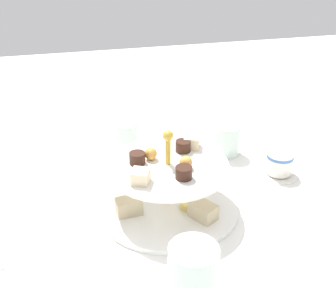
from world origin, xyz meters
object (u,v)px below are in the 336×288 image
Objects in this scene: tiered_serving_stand at (168,187)px; water_glass_mid_back at (127,139)px; butter_knife_right at (335,241)px; water_glass_short_left at (227,140)px; butter_knife_left at (1,237)px; teacup_with_saucer at (279,165)px; water_glass_tall_right at (193,283)px.

water_glass_mid_back is (-0.04, 0.23, -0.00)m from tiered_serving_stand.
butter_knife_right is 0.50m from water_glass_mid_back.
water_glass_short_left is 0.54m from butter_knife_left.
water_glass_mid_back is (-0.30, 0.40, 0.04)m from butter_knife_right.
tiered_serving_stand is 0.27m from teacup_with_saucer.
water_glass_mid_back reaches higher than butter_knife_right.
tiered_serving_stand is 2.26× the size of water_glass_tall_right.
butter_knife_right is 2.01× the size of water_glass_mid_back.
butter_knife_right is (0.57, -0.16, 0.00)m from butter_knife_left.
tiered_serving_stand reaches higher than water_glass_short_left.
tiered_serving_stand reaches higher than water_glass_mid_back.
teacup_with_saucer is at bearing 46.47° from water_glass_tall_right.
butter_knife_left is (-0.31, -0.02, -0.04)m from tiered_serving_stand.
butter_knife_left is (-0.50, -0.19, -0.04)m from water_glass_short_left.
water_glass_mid_back is (-0.23, 0.05, 0.01)m from water_glass_short_left.
water_glass_short_left is at bearing 43.03° from tiered_serving_stand.
water_glass_tall_right is at bearing -117.02° from water_glass_short_left.
teacup_with_saucer is (0.08, -0.12, -0.01)m from water_glass_short_left.
water_glass_tall_right is 0.49m from water_glass_mid_back.
water_glass_short_left is 0.14m from teacup_with_saucer.
butter_knife_left is at bearing -177.23° from tiered_serving_stand.
butter_knife_right is (0.29, 0.09, -0.06)m from water_glass_tall_right.
butter_knife_right is at bearing 70.87° from butter_knife_left.
teacup_with_saucer is (0.30, 0.32, -0.04)m from water_glass_tall_right.
water_glass_tall_right is at bearing -133.53° from teacup_with_saucer.
tiered_serving_stand is at bearing 82.95° from water_glass_tall_right.
water_glass_tall_right is 0.44m from teacup_with_saucer.
water_glass_short_left is 0.24m from water_glass_mid_back.
water_glass_short_left reaches higher than butter_knife_left.
tiered_serving_stand is 1.64× the size of butter_knife_left.
butter_knife_left is at bearing -137.50° from water_glass_mid_back.
butter_knife_left is (-0.28, 0.24, -0.06)m from water_glass_tall_right.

